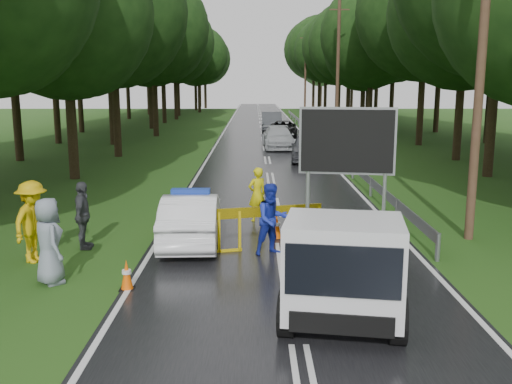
{
  "coord_description": "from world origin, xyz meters",
  "views": [
    {
      "loc": [
        -0.73,
        -13.2,
        4.27
      ],
      "look_at": [
        -0.68,
        2.12,
        1.3
      ],
      "focal_mm": 40.0,
      "sensor_mm": 36.0,
      "label": 1
    }
  ],
  "objects_px": {
    "barrier": "(270,217)",
    "queue_car_second": "(278,138)",
    "officer": "(257,194)",
    "queue_car_third": "(283,129)",
    "queue_car_fourth": "(272,121)",
    "work_truck": "(343,259)",
    "police_sedan": "(191,219)",
    "civilian": "(272,219)",
    "queue_car_first": "(308,147)"
  },
  "relations": [
    {
      "from": "police_sedan",
      "to": "queue_car_fourth",
      "type": "bearing_deg",
      "value": -97.16
    },
    {
      "from": "queue_car_third",
      "to": "barrier",
      "type": "bearing_deg",
      "value": -90.64
    },
    {
      "from": "work_truck",
      "to": "queue_car_fourth",
      "type": "relative_size",
      "value": 0.99
    },
    {
      "from": "police_sedan",
      "to": "officer",
      "type": "relative_size",
      "value": 2.46
    },
    {
      "from": "officer",
      "to": "queue_car_first",
      "type": "height_order",
      "value": "officer"
    },
    {
      "from": "officer",
      "to": "queue_car_second",
      "type": "bearing_deg",
      "value": -123.55
    },
    {
      "from": "work_truck",
      "to": "queue_car_first",
      "type": "xyz_separation_m",
      "value": [
        1.25,
        20.76,
        -0.26
      ]
    },
    {
      "from": "queue_car_first",
      "to": "queue_car_second",
      "type": "distance_m",
      "value": 6.15
    },
    {
      "from": "officer",
      "to": "queue_car_third",
      "type": "distance_m",
      "value": 27.58
    },
    {
      "from": "queue_car_second",
      "to": "queue_car_third",
      "type": "distance_m",
      "value": 7.79
    },
    {
      "from": "work_truck",
      "to": "queue_car_third",
      "type": "distance_m",
      "value": 34.53
    },
    {
      "from": "barrier",
      "to": "queue_car_first",
      "type": "xyz_separation_m",
      "value": [
        2.53,
        16.79,
        -0.12
      ]
    },
    {
      "from": "officer",
      "to": "queue_car_third",
      "type": "relative_size",
      "value": 0.37
    },
    {
      "from": "queue_car_first",
      "to": "queue_car_third",
      "type": "bearing_deg",
      "value": 97.5
    },
    {
      "from": "work_truck",
      "to": "barrier",
      "type": "relative_size",
      "value": 1.82
    },
    {
      "from": "police_sedan",
      "to": "queue_car_first",
      "type": "xyz_separation_m",
      "value": [
        4.6,
        16.27,
        0.07
      ]
    },
    {
      "from": "queue_car_second",
      "to": "queue_car_third",
      "type": "height_order",
      "value": "queue_car_second"
    },
    {
      "from": "civilian",
      "to": "barrier",
      "type": "bearing_deg",
      "value": 72.01
    },
    {
      "from": "police_sedan",
      "to": "queue_car_second",
      "type": "xyz_separation_m",
      "value": [
        3.24,
        22.27,
        0.02
      ]
    },
    {
      "from": "barrier",
      "to": "queue_car_first",
      "type": "bearing_deg",
      "value": 67.28
    },
    {
      "from": "police_sedan",
      "to": "queue_car_second",
      "type": "height_order",
      "value": "police_sedan"
    },
    {
      "from": "queue_car_third",
      "to": "queue_car_fourth",
      "type": "distance_m",
      "value": 6.05
    },
    {
      "from": "police_sedan",
      "to": "work_truck",
      "type": "xyz_separation_m",
      "value": [
        3.35,
        -4.49,
        0.33
      ]
    },
    {
      "from": "barrier",
      "to": "queue_car_second",
      "type": "distance_m",
      "value": 22.82
    },
    {
      "from": "barrier",
      "to": "queue_car_fourth",
      "type": "xyz_separation_m",
      "value": [
        1.15,
        36.55,
        -0.04
      ]
    },
    {
      "from": "queue_car_first",
      "to": "civilian",
      "type": "bearing_deg",
      "value": -93.38
    },
    {
      "from": "queue_car_second",
      "to": "officer",
      "type": "bearing_deg",
      "value": -97.17
    },
    {
      "from": "work_truck",
      "to": "queue_car_third",
      "type": "xyz_separation_m",
      "value": [
        0.61,
        34.52,
        -0.37
      ]
    },
    {
      "from": "officer",
      "to": "queue_car_fourth",
      "type": "relative_size",
      "value": 0.34
    },
    {
      "from": "civilian",
      "to": "queue_car_second",
      "type": "distance_m",
      "value": 23.24
    },
    {
      "from": "civilian",
      "to": "queue_car_second",
      "type": "height_order",
      "value": "civilian"
    },
    {
      "from": "civilian",
      "to": "queue_car_second",
      "type": "xyz_separation_m",
      "value": [
        1.12,
        23.22,
        -0.21
      ]
    },
    {
      "from": "barrier",
      "to": "civilian",
      "type": "height_order",
      "value": "civilian"
    },
    {
      "from": "queue_car_first",
      "to": "queue_car_fourth",
      "type": "xyz_separation_m",
      "value": [
        -1.38,
        19.76,
        0.07
      ]
    },
    {
      "from": "work_truck",
      "to": "queue_car_second",
      "type": "height_order",
      "value": "work_truck"
    },
    {
      "from": "civilian",
      "to": "queue_car_fourth",
      "type": "bearing_deg",
      "value": 64.44
    },
    {
      "from": "queue_car_third",
      "to": "queue_car_fourth",
      "type": "xyz_separation_m",
      "value": [
        -0.73,
        6.0,
        0.19
      ]
    },
    {
      "from": "queue_car_third",
      "to": "queue_car_fourth",
      "type": "bearing_deg",
      "value": 99.85
    },
    {
      "from": "police_sedan",
      "to": "queue_car_fourth",
      "type": "relative_size",
      "value": 0.83
    },
    {
      "from": "queue_car_second",
      "to": "queue_car_fourth",
      "type": "height_order",
      "value": "queue_car_fourth"
    },
    {
      "from": "work_truck",
      "to": "police_sedan",
      "type": "bearing_deg",
      "value": 136.14
    },
    {
      "from": "officer",
      "to": "civilian",
      "type": "height_order",
      "value": "civilian"
    },
    {
      "from": "police_sedan",
      "to": "queue_car_third",
      "type": "height_order",
      "value": "police_sedan"
    },
    {
      "from": "police_sedan",
      "to": "barrier",
      "type": "height_order",
      "value": "police_sedan"
    },
    {
      "from": "queue_car_first",
      "to": "queue_car_second",
      "type": "height_order",
      "value": "queue_car_first"
    },
    {
      "from": "police_sedan",
      "to": "work_truck",
      "type": "relative_size",
      "value": 0.84
    },
    {
      "from": "queue_car_third",
      "to": "work_truck",
      "type": "bearing_deg",
      "value": -88.13
    },
    {
      "from": "barrier",
      "to": "queue_car_second",
      "type": "bearing_deg",
      "value": 72.91
    },
    {
      "from": "queue_car_fourth",
      "to": "barrier",
      "type": "bearing_deg",
      "value": -91.2
    },
    {
      "from": "barrier",
      "to": "civilian",
      "type": "relative_size",
      "value": 1.5
    }
  ]
}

